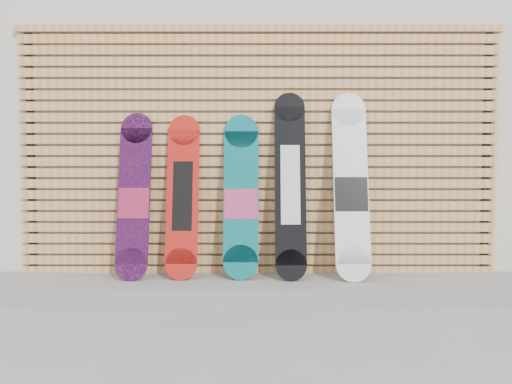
# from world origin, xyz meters

# --- Properties ---
(ground) EXTENTS (80.00, 80.00, 0.00)m
(ground) POSITION_xyz_m (0.00, 0.00, 0.00)
(ground) COLOR gray
(ground) RESTS_ON ground
(building) EXTENTS (12.00, 5.00, 3.60)m
(building) POSITION_xyz_m (0.50, 3.50, 1.80)
(building) COLOR beige
(building) RESTS_ON ground
(concrete_step) EXTENTS (4.60, 0.70, 0.12)m
(concrete_step) POSITION_xyz_m (-0.15, 0.68, 0.06)
(concrete_step) COLOR gray
(concrete_step) RESTS_ON ground
(slat_wall) EXTENTS (4.26, 0.08, 2.29)m
(slat_wall) POSITION_xyz_m (-0.15, 0.97, 1.21)
(slat_wall) COLOR tan
(slat_wall) RESTS_ON ground
(snowboard_0) EXTENTS (0.27, 0.34, 1.41)m
(snowboard_0) POSITION_xyz_m (-1.21, 0.78, 0.81)
(snowboard_0) COLOR black
(snowboard_0) RESTS_ON concrete_step
(snowboard_1) EXTENTS (0.27, 0.31, 1.39)m
(snowboard_1) POSITION_xyz_m (-0.80, 0.79, 0.81)
(snowboard_1) COLOR red
(snowboard_1) RESTS_ON concrete_step
(snowboard_2) EXTENTS (0.30, 0.30, 1.40)m
(snowboard_2) POSITION_xyz_m (-0.30, 0.79, 0.81)
(snowboard_2) COLOR #0B646C
(snowboard_2) RESTS_ON concrete_step
(snowboard_3) EXTENTS (0.26, 0.34, 1.59)m
(snowboard_3) POSITION_xyz_m (0.12, 0.77, 0.91)
(snowboard_3) COLOR black
(snowboard_3) RESTS_ON concrete_step
(snowboard_4) EXTENTS (0.29, 0.37, 1.59)m
(snowboard_4) POSITION_xyz_m (0.63, 0.76, 0.90)
(snowboard_4) COLOR white
(snowboard_4) RESTS_ON concrete_step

